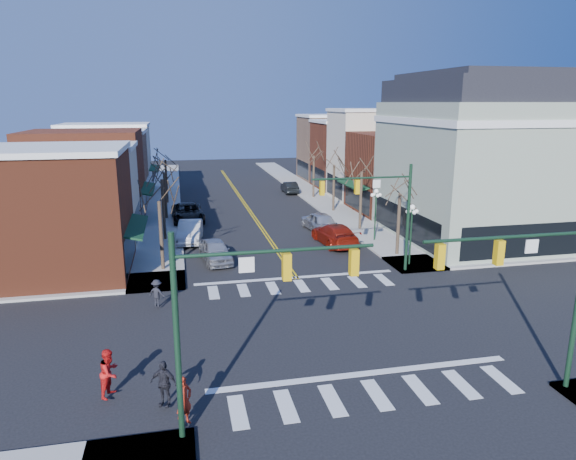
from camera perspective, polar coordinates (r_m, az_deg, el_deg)
ground at (r=26.27m, az=4.76°, el=-10.78°), size 160.00×160.00×0.00m
sidewalk_left at (r=44.19m, az=-13.90°, el=-0.72°), size 3.50×70.00×0.15m
sidewalk_right at (r=46.91m, az=7.95°, el=0.40°), size 3.50×70.00×0.15m
bldg_left_brick_a at (r=36.22m, az=-25.31°, el=1.51°), size 10.00×8.50×8.00m
bldg_left_stucco_a at (r=43.72m, az=-23.08°, el=3.34°), size 10.00×7.00×7.50m
bldg_left_brick_b at (r=51.43m, az=-21.54°, el=5.49°), size 10.00×9.00×8.50m
bldg_left_tan at (r=59.56m, az=-20.29°, el=6.30°), size 10.00×7.50×7.80m
bldg_left_stucco_b at (r=67.17m, az=-19.43°, el=7.32°), size 10.00×8.00×8.20m
bldg_right_brick_a at (r=53.99m, az=12.79°, el=6.21°), size 10.00×8.50×8.00m
bldg_right_stucco at (r=60.94m, az=9.78°, el=8.16°), size 10.00×7.00×10.00m
bldg_right_brick_b at (r=68.00m, az=7.41°, el=8.19°), size 10.00×8.00×8.50m
bldg_right_tan at (r=75.53m, az=5.38°, el=9.01°), size 10.00×8.00×9.00m
victorian_corner at (r=44.33m, az=20.27°, el=7.53°), size 12.25×14.25×13.30m
traffic_mast_near_left at (r=16.69m, az=-5.99°, el=-8.19°), size 6.60×0.28×7.20m
traffic_mast_near_right at (r=20.88m, az=26.01°, el=-4.99°), size 6.60×0.28×7.20m
traffic_mast_far_right at (r=33.32m, az=10.40°, el=2.90°), size 6.60×0.28×7.20m
lamppost_corner at (r=35.74m, az=13.55°, el=0.62°), size 0.36×0.36×4.33m
lamppost_midblock at (r=41.54m, az=9.72°, el=2.65°), size 0.36×0.36×4.33m
tree_left_a at (r=34.89m, az=-13.90°, el=-0.71°), size 0.24×0.24×4.76m
tree_left_b at (r=42.65m, az=-13.66°, el=2.14°), size 0.24×0.24×5.04m
tree_left_c at (r=50.56m, az=-13.46°, el=3.68°), size 0.24×0.24×4.55m
tree_left_d at (r=58.43m, az=-13.34°, el=5.22°), size 0.24×0.24×4.90m
tree_right_a at (r=38.17m, az=12.16°, el=0.53°), size 0.24×0.24×4.62m
tree_right_b at (r=45.35m, az=8.07°, el=3.18°), size 0.24×0.24×5.18m
tree_right_c at (r=52.84m, az=5.10°, el=4.60°), size 0.24×0.24×4.83m
tree_right_d at (r=60.43m, az=2.86°, el=5.89°), size 0.24×0.24×4.97m
car_left_near at (r=36.62m, az=-8.07°, el=-2.32°), size 2.45×4.84×1.58m
car_left_mid at (r=42.22m, az=-10.84°, el=-0.16°), size 2.32×5.28×1.69m
car_left_far at (r=49.42m, az=-11.08°, el=1.89°), size 3.11×6.24×1.70m
car_right_near at (r=40.76m, az=5.23°, el=-0.49°), size 2.78×5.94×1.68m
car_right_mid at (r=45.10m, az=3.47°, el=0.99°), size 2.53×5.21×1.71m
car_right_far at (r=64.04m, az=0.19°, el=4.77°), size 1.52×4.36×1.44m
pedestrian_red_a at (r=18.84m, az=-11.50°, el=-18.12°), size 0.79×0.77×1.82m
pedestrian_red_b at (r=21.15m, az=-19.20°, el=-14.73°), size 1.04×1.14×1.90m
pedestrian_dark_a at (r=20.04m, az=-13.65°, el=-16.21°), size 1.12×0.83×1.77m
pedestrian_dark_b at (r=28.99m, az=-14.35°, el=-6.80°), size 1.14×0.98×1.53m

